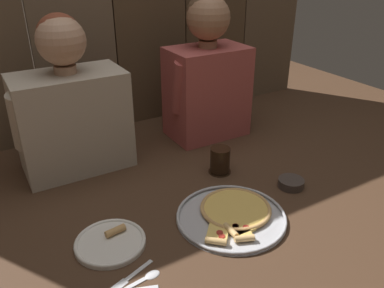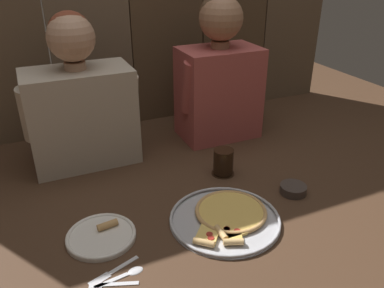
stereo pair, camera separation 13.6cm
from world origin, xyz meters
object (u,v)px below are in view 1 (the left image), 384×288
object	(u,v)px
dinner_plate	(110,242)
dipping_bowl	(291,183)
drinking_glass	(220,160)
pizza_tray	(233,214)
diner_left	(71,106)
diner_right	(207,74)

from	to	relation	value
dinner_plate	dipping_bowl	xyz separation A→B (m)	(0.69, -0.04, 0.01)
dinner_plate	drinking_glass	distance (m)	0.55
pizza_tray	diner_left	world-z (taller)	diner_left
pizza_tray	dipping_bowl	bearing A→B (deg)	7.75
pizza_tray	diner_right	xyz separation A→B (m)	(0.27, 0.59, 0.28)
pizza_tray	diner_right	world-z (taller)	diner_right
pizza_tray	dinner_plate	xyz separation A→B (m)	(-0.39, 0.08, -0.00)
drinking_glass	diner_right	size ratio (longest dim) A/B	0.16
pizza_tray	dinner_plate	size ratio (longest dim) A/B	1.70
dipping_bowl	dinner_plate	bearing A→B (deg)	177.01
dinner_plate	dipping_bowl	distance (m)	0.69
dipping_bowl	pizza_tray	bearing A→B (deg)	-172.25
drinking_glass	dipping_bowl	xyz separation A→B (m)	(0.17, -0.22, -0.03)
drinking_glass	diner_right	distance (m)	0.43
dipping_bowl	diner_right	xyz separation A→B (m)	(-0.02, 0.55, 0.27)
diner_left	diner_right	bearing A→B (deg)	0.02
pizza_tray	dipping_bowl	world-z (taller)	dipping_bowl
pizza_tray	diner_right	size ratio (longest dim) A/B	0.57
diner_left	diner_right	size ratio (longest dim) A/B	0.94
pizza_tray	drinking_glass	size ratio (longest dim) A/B	3.46
drinking_glass	diner_left	distance (m)	0.61
pizza_tray	diner_left	xyz separation A→B (m)	(-0.34, 0.59, 0.25)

